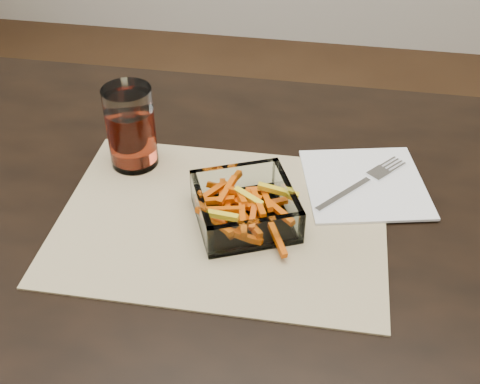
{
  "coord_description": "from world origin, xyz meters",
  "views": [
    {
      "loc": [
        -0.02,
        -0.57,
        1.31
      ],
      "look_at": [
        -0.13,
        0.06,
        0.78
      ],
      "focal_mm": 45.0,
      "sensor_mm": 36.0,
      "label": 1
    }
  ],
  "objects_px": {
    "tumbler": "(131,130)",
    "glass_bowl": "(245,208)",
    "fork": "(364,182)",
    "dining_table": "(322,296)"
  },
  "relations": [
    {
      "from": "dining_table",
      "to": "glass_bowl",
      "type": "bearing_deg",
      "value": 161.06
    },
    {
      "from": "glass_bowl",
      "to": "tumbler",
      "type": "relative_size",
      "value": 1.32
    },
    {
      "from": "dining_table",
      "to": "fork",
      "type": "distance_m",
      "value": 0.18
    },
    {
      "from": "dining_table",
      "to": "fork",
      "type": "xyz_separation_m",
      "value": [
        0.04,
        0.15,
        0.1
      ]
    },
    {
      "from": "glass_bowl",
      "to": "fork",
      "type": "height_order",
      "value": "glass_bowl"
    },
    {
      "from": "dining_table",
      "to": "tumbler",
      "type": "distance_m",
      "value": 0.37
    },
    {
      "from": "dining_table",
      "to": "tumbler",
      "type": "xyz_separation_m",
      "value": [
        -0.31,
        0.15,
        0.15
      ]
    },
    {
      "from": "tumbler",
      "to": "fork",
      "type": "xyz_separation_m",
      "value": [
        0.35,
        0.0,
        -0.05
      ]
    },
    {
      "from": "tumbler",
      "to": "glass_bowl",
      "type": "bearing_deg",
      "value": -28.76
    },
    {
      "from": "dining_table",
      "to": "glass_bowl",
      "type": "xyz_separation_m",
      "value": [
        -0.12,
        0.04,
        0.11
      ]
    }
  ]
}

